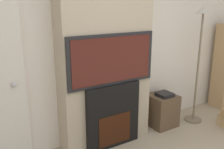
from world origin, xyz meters
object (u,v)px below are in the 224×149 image
media_stand (162,110)px  fireplace (112,116)px  floor_lamp (200,51)px  television (112,60)px

media_stand → fireplace: bearing=-175.4°
fireplace → floor_lamp: floor_lamp is taller
television → floor_lamp: 1.50m
television → media_stand: television is taller
fireplace → television: television is taller
floor_lamp → media_stand: (-0.55, 0.15, -0.89)m
floor_lamp → media_stand: size_ratio=3.29×
floor_lamp → media_stand: bearing=165.0°
media_stand → television: bearing=-175.3°
television → fireplace: bearing=90.0°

